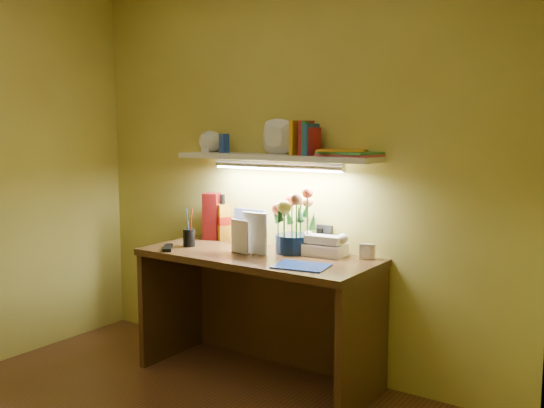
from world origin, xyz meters
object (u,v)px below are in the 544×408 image
Objects in this scene: flower_bouquet at (294,221)px; desk at (258,317)px; desk_clock at (367,251)px; telephone at (325,244)px; whisky_bottle at (223,217)px.

desk is at bearing -137.34° from flower_bouquet.
telephone is at bearing 176.12° from desk_clock.
telephone is (0.35, 0.18, 0.44)m from desk.
desk_clock is at bearing 5.93° from telephone.
telephone is at bearing -3.58° from whisky_bottle.
flower_bouquet is 4.41× the size of desk_clock.
flower_bouquet is at bearing -176.14° from telephone.
telephone is at bearing 27.17° from desk.
desk_clock is 1.03m from whisky_bottle.
telephone is 2.65× the size of desk_clock.
desk_clock is at bearing 0.16° from whisky_bottle.
desk_clock is (0.43, 0.09, -0.14)m from flower_bouquet.
flower_bouquet is 0.46m from desk_clock.
whisky_bottle is (-1.02, -0.00, 0.11)m from desk_clock.
whisky_bottle reaches higher than desk.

